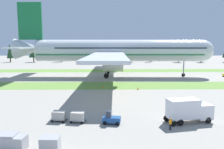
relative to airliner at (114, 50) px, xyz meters
name	(u,v)px	position (x,y,z in m)	size (l,w,h in m)	color
grass_strip_near	(105,85)	(-2.90, -17.60, -9.20)	(320.00, 11.55, 0.01)	olive
grass_strip_far	(106,71)	(-2.90, 17.50, -9.20)	(320.00, 11.55, 0.01)	olive
airliner	(114,50)	(0.00, 0.00, 0.00)	(69.38, 85.34, 25.66)	silver
baggage_tug	(111,118)	(-1.35, -48.48, -8.39)	(2.77, 1.70, 1.97)	#1E4C8E
cargo_dolly_lead	(78,116)	(-6.31, -47.67, -8.29)	(2.41, 1.83, 1.55)	#A3A3A8
cargo_dolly_second	(59,115)	(-9.17, -47.21, -8.29)	(2.41, 1.83, 1.55)	#A3A3A8
catering_truck	(188,110)	(10.10, -47.97, -7.25)	(7.28, 3.65, 3.58)	silver
ground_crew_marshaller	(170,123)	(6.68, -50.91, -8.26)	(0.41, 0.44, 1.74)	black
uld_container_0	(17,143)	(-11.83, -56.58, -8.42)	(2.00, 1.60, 1.56)	#A3A3A8
uld_container_1	(8,142)	(-12.89, -56.43, -8.32)	(2.00, 1.60, 1.78)	#A3A3A8
uld_container_2	(50,144)	(-8.02, -57.04, -8.37)	(2.00, 1.60, 1.66)	#A3A3A8
taxiway_marker_0	(138,88)	(5.66, -23.53, -8.88)	(0.44, 0.44, 0.65)	orange
taxiway_marker_1	(103,87)	(-3.27, -21.07, -8.97)	(0.44, 0.44, 0.48)	orange
distant_tree_line	(109,51)	(-1.83, 62.91, -2.34)	(153.83, 10.52, 11.94)	#4C3823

